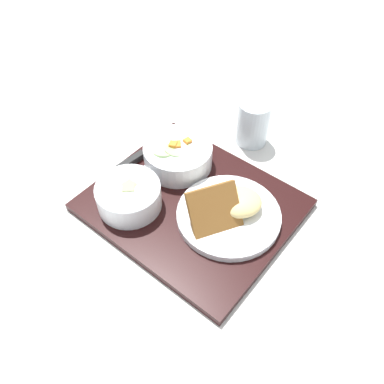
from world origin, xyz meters
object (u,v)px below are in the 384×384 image
object	(u,v)px
bowl_salad	(178,154)
spoon	(155,158)
plate_main	(230,212)
glass_water	(253,125)
bowl_soup	(129,195)
knife	(138,157)

from	to	relation	value
bowl_salad	spoon	world-z (taller)	bowl_salad
plate_main	glass_water	distance (m)	0.24
bowl_salad	bowl_soup	bearing A→B (deg)	-81.92
plate_main	bowl_salad	bearing A→B (deg)	172.09
bowl_soup	glass_water	bearing A→B (deg)	86.14
plate_main	bowl_soup	bearing A→B (deg)	-142.05
bowl_salad	bowl_soup	size ratio (longest dim) A/B	1.15
bowl_salad	plate_main	world-z (taller)	plate_main
plate_main	glass_water	size ratio (longest dim) A/B	1.90
bowl_soup	plate_main	world-z (taller)	plate_main
bowl_soup	knife	size ratio (longest dim) A/B	0.68
spoon	bowl_salad	bearing A→B (deg)	-68.82
bowl_salad	bowl_soup	world-z (taller)	bowl_salad
spoon	glass_water	size ratio (longest dim) A/B	1.51
bowl_soup	plate_main	size ratio (longest dim) A/B	0.63
spoon	glass_water	bearing A→B (deg)	-34.26
knife	glass_water	xyz separation A→B (m)	(0.11, 0.24, 0.02)
spoon	bowl_soup	bearing A→B (deg)	-164.30
bowl_salad	knife	world-z (taller)	bowl_salad
plate_main	knife	xyz separation A→B (m)	(-0.24, -0.03, -0.01)
knife	bowl_salad	bearing A→B (deg)	-55.24
glass_water	plate_main	bearing A→B (deg)	-58.17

